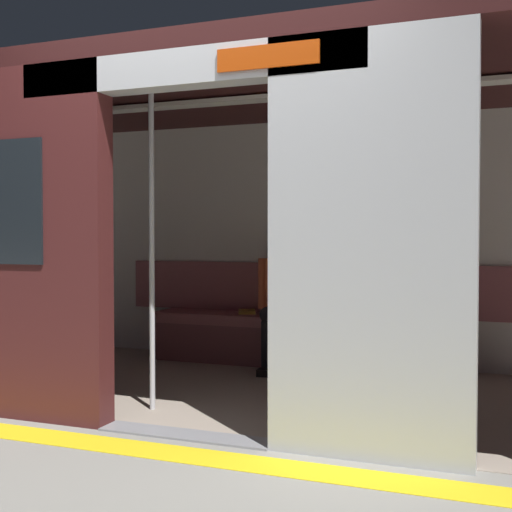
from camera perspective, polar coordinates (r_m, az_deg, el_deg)
name	(u,v)px	position (r m, az deg, el deg)	size (l,w,h in m)	color
ground_plane	(186,436)	(3.95, -5.96, -14.92)	(60.00, 60.00, 0.00)	gray
platform_edge_strip	(160,451)	(3.70, -8.16, -16.06)	(8.00, 0.24, 0.01)	yellow
train_car	(249,185)	(4.89, -0.59, 6.08)	(6.40, 2.64, 2.28)	silver
bench_seat	(299,328)	(5.82, 3.65, -6.15)	(2.72, 0.44, 0.43)	#935156
person_seated	(288,291)	(5.76, 2.69, -2.98)	(0.55, 0.69, 1.16)	#CC5933
handbag	(339,308)	(5.75, 7.03, -4.40)	(0.26, 0.15, 0.17)	black
book	(247,312)	(6.06, -0.78, -4.74)	(0.15, 0.22, 0.03)	gold
grab_pole_door	(152,245)	(4.39, -8.83, 0.89)	(0.04, 0.04, 2.14)	silver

